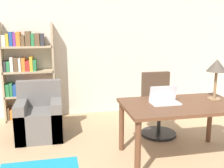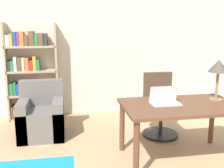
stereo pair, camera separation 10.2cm
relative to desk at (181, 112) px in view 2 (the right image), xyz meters
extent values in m
cube|color=beige|center=(-0.40, 2.14, 0.70)|extent=(8.00, 0.06, 2.70)
cube|color=brown|center=(0.00, 0.00, 0.08)|extent=(1.47, 0.87, 0.04)
cylinder|color=brown|center=(-0.68, -0.38, -0.29)|extent=(0.07, 0.07, 0.70)
cylinder|color=brown|center=(-0.68, 0.38, -0.29)|extent=(0.07, 0.07, 0.70)
cylinder|color=brown|center=(0.68, 0.38, -0.29)|extent=(0.07, 0.07, 0.70)
cube|color=silver|center=(-0.20, 0.03, 0.11)|extent=(0.36, 0.21, 0.02)
cube|color=silver|center=(-0.20, 0.11, 0.22)|extent=(0.36, 0.06, 0.20)
cube|color=navy|center=(-0.20, 0.11, 0.22)|extent=(0.33, 0.05, 0.18)
cylinder|color=olive|center=(0.54, 0.10, 0.11)|extent=(0.17, 0.17, 0.01)
cylinder|color=olive|center=(0.54, 0.10, 0.30)|extent=(0.04, 0.04, 0.36)
cone|color=#4C4238|center=(0.54, 0.10, 0.56)|extent=(0.27, 0.27, 0.16)
cylinder|color=black|center=(0.03, 0.77, -0.63)|extent=(0.56, 0.56, 0.04)
cylinder|color=#262626|center=(0.03, 0.77, -0.44)|extent=(0.06, 0.06, 0.34)
cube|color=#4C3828|center=(0.03, 0.77, -0.22)|extent=(0.48, 0.48, 0.10)
cube|color=#4C3828|center=(0.03, 0.97, 0.09)|extent=(0.46, 0.08, 0.51)
cube|color=#66605B|center=(-1.82, 1.05, -0.42)|extent=(0.68, 0.65, 0.45)
cube|color=#66605B|center=(-1.82, 1.30, 0.01)|extent=(0.68, 0.16, 0.41)
cube|color=#66605B|center=(-2.08, 1.05, -0.35)|extent=(0.16, 0.65, 0.60)
cube|color=#66605B|center=(-1.56, 1.05, -0.35)|extent=(0.16, 0.65, 0.60)
cube|color=tan|center=(-2.46, 1.95, 0.24)|extent=(0.04, 0.28, 1.78)
cube|color=tan|center=(-1.58, 1.95, 0.24)|extent=(0.04, 0.28, 1.78)
cube|color=tan|center=(-2.02, 1.95, -0.63)|extent=(0.88, 0.28, 0.04)
cube|color=brown|center=(-2.42, 1.95, -0.49)|extent=(0.05, 0.24, 0.23)
cube|color=orange|center=(-2.35, 1.95, -0.52)|extent=(0.08, 0.24, 0.19)
cube|color=#B72D28|center=(-2.26, 1.95, -0.52)|extent=(0.08, 0.24, 0.18)
cube|color=#2D7F47|center=(-2.17, 1.95, -0.51)|extent=(0.09, 0.24, 0.20)
cube|color=orange|center=(-2.10, 1.95, -0.48)|extent=(0.05, 0.24, 0.26)
cube|color=#B72D28|center=(-2.05, 1.95, -0.49)|extent=(0.04, 0.24, 0.23)
cube|color=silver|center=(-2.00, 1.95, -0.50)|extent=(0.04, 0.24, 0.22)
cube|color=#333338|center=(-1.93, 1.95, -0.52)|extent=(0.07, 0.24, 0.19)
cube|color=brown|center=(-1.85, 1.95, -0.48)|extent=(0.09, 0.24, 0.25)
cube|color=gold|center=(-1.78, 1.95, -0.50)|extent=(0.04, 0.24, 0.23)
cube|color=gold|center=(-1.72, 1.95, -0.49)|extent=(0.06, 0.24, 0.24)
cube|color=tan|center=(-2.02, 1.95, -0.18)|extent=(0.88, 0.28, 0.04)
cube|color=#2D7F47|center=(-2.41, 1.95, -0.06)|extent=(0.08, 0.24, 0.22)
cube|color=#2D7F47|center=(-2.34, 1.95, -0.05)|extent=(0.04, 0.24, 0.23)
cube|color=#234C99|center=(-2.28, 1.95, -0.06)|extent=(0.06, 0.24, 0.20)
cube|color=#7F338C|center=(-2.21, 1.95, -0.05)|extent=(0.06, 0.24, 0.23)
cube|color=brown|center=(-2.15, 1.95, -0.05)|extent=(0.06, 0.24, 0.23)
cube|color=#B72D28|center=(-2.08, 1.95, -0.04)|extent=(0.07, 0.24, 0.25)
cube|color=orange|center=(-2.02, 1.95, -0.07)|extent=(0.04, 0.24, 0.18)
cube|color=#B72D28|center=(-1.96, 1.95, -0.07)|extent=(0.06, 0.24, 0.19)
cube|color=tan|center=(-2.02, 1.95, 0.26)|extent=(0.88, 0.28, 0.04)
cube|color=#333338|center=(-2.42, 1.95, 0.37)|extent=(0.05, 0.24, 0.18)
cube|color=#2D7F47|center=(-2.36, 1.95, 0.37)|extent=(0.06, 0.24, 0.18)
cube|color=silver|center=(-2.30, 1.95, 0.41)|extent=(0.05, 0.24, 0.25)
cube|color=brown|center=(-2.23, 1.95, 0.40)|extent=(0.07, 0.24, 0.24)
cube|color=silver|center=(-2.16, 1.95, 0.40)|extent=(0.04, 0.24, 0.23)
cube|color=orange|center=(-2.10, 1.95, 0.39)|extent=(0.06, 0.24, 0.23)
cube|color=#B72D28|center=(-2.03, 1.95, 0.37)|extent=(0.07, 0.24, 0.18)
cube|color=gold|center=(-1.97, 1.95, 0.41)|extent=(0.05, 0.24, 0.26)
cube|color=#2D7F47|center=(-1.91, 1.95, 0.38)|extent=(0.05, 0.24, 0.20)
cube|color=tan|center=(-2.02, 1.95, 0.71)|extent=(0.88, 0.28, 0.04)
cube|color=silver|center=(-2.41, 1.95, 0.82)|extent=(0.08, 0.24, 0.19)
cube|color=gold|center=(-2.34, 1.95, 0.83)|extent=(0.05, 0.24, 0.21)
cube|color=#234C99|center=(-2.28, 1.95, 0.85)|extent=(0.05, 0.24, 0.24)
cube|color=#7F338C|center=(-2.22, 1.95, 0.84)|extent=(0.05, 0.24, 0.23)
cube|color=orange|center=(-2.16, 1.95, 0.85)|extent=(0.07, 0.24, 0.24)
cube|color=brown|center=(-2.09, 1.95, 0.81)|extent=(0.07, 0.24, 0.18)
cube|color=brown|center=(-2.00, 1.95, 0.85)|extent=(0.09, 0.24, 0.25)
cube|color=#2D7F47|center=(-1.92, 1.95, 0.83)|extent=(0.06, 0.24, 0.21)
cube|color=brown|center=(-1.84, 1.95, 0.83)|extent=(0.09, 0.24, 0.22)
cube|color=#333338|center=(-1.76, 1.95, 0.83)|extent=(0.06, 0.24, 0.21)
camera|label=1|loc=(-1.51, -2.94, 1.05)|focal=42.00mm
camera|label=2|loc=(-1.41, -2.96, 1.05)|focal=42.00mm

